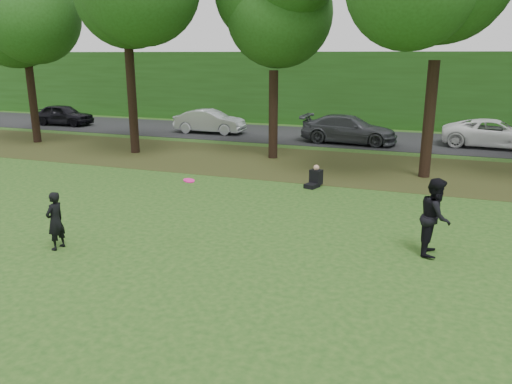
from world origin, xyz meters
TOP-DOWN VIEW (x-y plane):
  - ground at (0.00, 0.00)m, footprint 120.00×120.00m
  - leaf_litter at (0.00, 13.00)m, footprint 60.00×7.00m
  - street at (0.00, 21.00)m, footprint 70.00×7.00m
  - far_hedge at (0.00, 27.00)m, footprint 70.00×3.00m
  - player_left at (-4.61, 0.92)m, footprint 0.38×0.56m
  - player_right at (4.46, 3.84)m, footprint 0.78×0.98m
  - parked_cars at (0.81, 20.07)m, footprint 42.98×4.05m
  - frisbee at (-1.18, 1.72)m, footprint 0.30×0.31m
  - seated_person at (0.16, 9.27)m, footprint 0.61×0.82m

SIDE VIEW (x-z plane):
  - ground at x=0.00m, z-range 0.00..0.00m
  - leaf_litter at x=0.00m, z-range 0.00..0.01m
  - street at x=0.00m, z-range 0.00..0.02m
  - seated_person at x=0.16m, z-range -0.10..0.73m
  - player_left at x=-4.61m, z-range 0.00..1.51m
  - parked_cars at x=0.81m, z-range 0.00..1.54m
  - player_right at x=4.46m, z-range 0.00..1.95m
  - frisbee at x=-1.18m, z-range 1.88..1.96m
  - far_hedge at x=0.00m, z-range 0.00..5.00m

